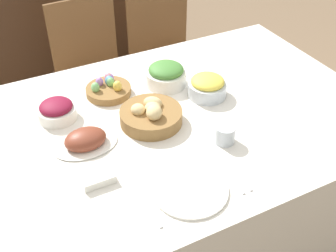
{
  "coord_description": "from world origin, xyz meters",
  "views": [
    {
      "loc": [
        -0.62,
        -1.27,
        1.83
      ],
      "look_at": [
        -0.02,
        -0.09,
        0.79
      ],
      "focal_mm": 45.0,
      "sensor_mm": 36.0,
      "label": 1
    }
  ],
  "objects": [
    {
      "name": "egg_basket",
      "position": [
        -0.13,
        0.3,
        0.78
      ],
      "size": [
        0.21,
        0.21,
        0.08
      ],
      "color": "olive",
      "rests_on": "dining_table"
    },
    {
      "name": "bread_basket",
      "position": [
        -0.05,
        0.01,
        0.79
      ],
      "size": [
        0.26,
        0.26,
        0.11
      ],
      "color": "olive",
      "rests_on": "dining_table"
    },
    {
      "name": "ground_plane",
      "position": [
        0.0,
        0.0,
        0.0
      ],
      "size": [
        12.0,
        12.0,
        0.0
      ],
      "primitive_type": "plane",
      "color": "#7F664C"
    },
    {
      "name": "knife",
      "position": [
        0.07,
        -0.4,
        0.76
      ],
      "size": [
        0.01,
        0.2,
        0.0
      ],
      "rotation": [
        0.0,
        0.0,
        -0.01
      ],
      "color": "silver",
      "rests_on": "dining_table"
    },
    {
      "name": "ham_platter",
      "position": [
        -0.34,
        -0.01,
        0.78
      ],
      "size": [
        0.25,
        0.18,
        0.08
      ],
      "color": "white",
      "rests_on": "dining_table"
    },
    {
      "name": "spoon",
      "position": [
        0.1,
        -0.4,
        0.76
      ],
      "size": [
        0.01,
        0.2,
        0.0
      ],
      "rotation": [
        0.0,
        0.0,
        0.01
      ],
      "color": "silver",
      "rests_on": "dining_table"
    },
    {
      "name": "beet_salad_bowl",
      "position": [
        -0.39,
        0.22,
        0.79
      ],
      "size": [
        0.16,
        0.16,
        0.09
      ],
      "color": "white",
      "rests_on": "dining_table"
    },
    {
      "name": "sideboard",
      "position": [
        0.09,
        1.74,
        0.47
      ],
      "size": [
        1.56,
        0.44,
        0.95
      ],
      "color": "#3D2616",
      "rests_on": "ground"
    },
    {
      "name": "chair_far_right",
      "position": [
        0.49,
        0.94,
        0.5
      ],
      "size": [
        0.43,
        0.43,
        0.92
      ],
      "rotation": [
        0.0,
        0.0,
        -0.03
      ],
      "color": "brown",
      "rests_on": "ground"
    },
    {
      "name": "pineapple_bowl",
      "position": [
        0.27,
        0.08,
        0.8
      ],
      "size": [
        0.18,
        0.18,
        0.1
      ],
      "color": "silver",
      "rests_on": "dining_table"
    },
    {
      "name": "dining_table",
      "position": [
        0.0,
        0.0,
        0.38
      ],
      "size": [
        1.89,
        1.19,
        0.75
      ],
      "color": "white",
      "rests_on": "ground"
    },
    {
      "name": "butter_dish",
      "position": [
        -0.36,
        -0.22,
        0.77
      ],
      "size": [
        0.12,
        0.07,
        0.03
      ],
      "color": "white",
      "rests_on": "dining_table"
    },
    {
      "name": "dinner_plate",
      "position": [
        -0.09,
        -0.4,
        0.76
      ],
      "size": [
        0.27,
        0.27,
        0.01
      ],
      "color": "white",
      "rests_on": "dining_table"
    },
    {
      "name": "drinking_cup",
      "position": [
        0.16,
        -0.23,
        0.79
      ],
      "size": [
        0.08,
        0.08,
        0.07
      ],
      "color": "silver",
      "rests_on": "dining_table"
    },
    {
      "name": "fork",
      "position": [
        -0.25,
        -0.4,
        0.76
      ],
      "size": [
        0.01,
        0.2,
        0.0
      ],
      "rotation": [
        0.0,
        0.0,
        -0.01
      ],
      "color": "silver",
      "rests_on": "dining_table"
    },
    {
      "name": "green_salad_bowl",
      "position": [
        0.14,
        0.25,
        0.8
      ],
      "size": [
        0.19,
        0.19,
        0.11
      ],
      "color": "white",
      "rests_on": "dining_table"
    },
    {
      "name": "chair_far_center",
      "position": [
        -0.0,
        0.94,
        0.5
      ],
      "size": [
        0.45,
        0.45,
        0.92
      ],
      "rotation": [
        0.0,
        0.0,
        0.06
      ],
      "color": "brown",
      "rests_on": "ground"
    }
  ]
}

